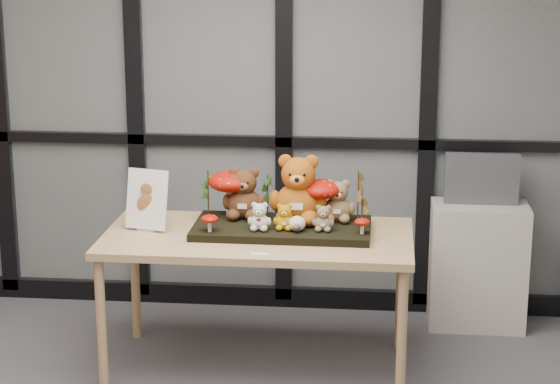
# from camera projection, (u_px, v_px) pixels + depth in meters

# --- Properties ---
(room_shell) EXTENTS (5.00, 5.00, 5.00)m
(room_shell) POSITION_uv_depth(u_px,v_px,m) (92.00, 108.00, 3.58)
(room_shell) COLOR #B3B1A9
(room_shell) RESTS_ON floor
(glass_partition) EXTENTS (4.90, 0.06, 2.78)m
(glass_partition) POSITION_uv_depth(u_px,v_px,m) (209.00, 79.00, 6.02)
(glass_partition) COLOR #2D383F
(glass_partition) RESTS_ON floor
(display_table) EXTENTS (1.61, 0.81, 0.75)m
(display_table) POSITION_uv_depth(u_px,v_px,m) (258.00, 247.00, 5.27)
(display_table) COLOR tan
(display_table) RESTS_ON floor
(diorama_tray) EXTENTS (0.93, 0.47, 0.04)m
(diorama_tray) POSITION_uv_depth(u_px,v_px,m) (282.00, 228.00, 5.29)
(diorama_tray) COLOR black
(diorama_tray) RESTS_ON display_table
(bear_pooh_yellow) EXTENTS (0.31, 0.28, 0.40)m
(bear_pooh_yellow) POSITION_uv_depth(u_px,v_px,m) (298.00, 185.00, 5.30)
(bear_pooh_yellow) COLOR #A85011
(bear_pooh_yellow) RESTS_ON diorama_tray
(bear_brown_medium) EXTENTS (0.23, 0.21, 0.30)m
(bear_brown_medium) POSITION_uv_depth(u_px,v_px,m) (244.00, 190.00, 5.38)
(bear_brown_medium) COLOR #4F2D17
(bear_brown_medium) RESTS_ON diorama_tray
(bear_tan_back) EXTENTS (0.19, 0.17, 0.24)m
(bear_tan_back) POSITION_uv_depth(u_px,v_px,m) (338.00, 198.00, 5.33)
(bear_tan_back) COLOR olive
(bear_tan_back) RESTS_ON diorama_tray
(bear_small_yellow) EXTENTS (0.12, 0.10, 0.15)m
(bear_small_yellow) POSITION_uv_depth(u_px,v_px,m) (285.00, 215.00, 5.19)
(bear_small_yellow) COLOR #BC850A
(bear_small_yellow) RESTS_ON diorama_tray
(bear_white_bow) EXTENTS (0.12, 0.11, 0.16)m
(bear_white_bow) POSITION_uv_depth(u_px,v_px,m) (260.00, 215.00, 5.18)
(bear_white_bow) COLOR silver
(bear_white_bow) RESTS_ON diorama_tray
(bear_beige_small) EXTENTS (0.11, 0.10, 0.15)m
(bear_beige_small) POSITION_uv_depth(u_px,v_px,m) (323.00, 216.00, 5.17)
(bear_beige_small) COLOR #856C4E
(bear_beige_small) RESTS_ON diorama_tray
(plush_cream_hedgehog) EXTENTS (0.07, 0.06, 0.09)m
(plush_cream_hedgehog) POSITION_uv_depth(u_px,v_px,m) (297.00, 223.00, 5.17)
(plush_cream_hedgehog) COLOR silver
(plush_cream_hedgehog) RESTS_ON diorama_tray
(mushroom_back_left) EXTENTS (0.24, 0.24, 0.27)m
(mushroom_back_left) POSITION_uv_depth(u_px,v_px,m) (231.00, 191.00, 5.42)
(mushroom_back_left) COLOR #980F04
(mushroom_back_left) RESTS_ON diorama_tray
(mushroom_back_right) EXTENTS (0.22, 0.22, 0.24)m
(mushroom_back_right) POSITION_uv_depth(u_px,v_px,m) (321.00, 198.00, 5.33)
(mushroom_back_right) COLOR #980F04
(mushroom_back_right) RESTS_ON diorama_tray
(mushroom_front_left) EXTENTS (0.09, 0.09, 0.10)m
(mushroom_front_left) POSITION_uv_depth(u_px,v_px,m) (210.00, 222.00, 5.16)
(mushroom_front_left) COLOR #980F04
(mushroom_front_left) RESTS_ON diorama_tray
(mushroom_front_right) EXTENTS (0.08, 0.08, 0.09)m
(mushroom_front_right) POSITION_uv_depth(u_px,v_px,m) (362.00, 225.00, 5.12)
(mushroom_front_right) COLOR #980F04
(mushroom_front_right) RESTS_ON diorama_tray
(sprig_green_far_left) EXTENTS (0.05, 0.05, 0.25)m
(sprig_green_far_left) POSITION_uv_depth(u_px,v_px,m) (208.00, 193.00, 5.41)
(sprig_green_far_left) COLOR black
(sprig_green_far_left) RESTS_ON diorama_tray
(sprig_green_mid_left) EXTENTS (0.05, 0.05, 0.25)m
(sprig_green_mid_left) POSITION_uv_depth(u_px,v_px,m) (233.00, 192.00, 5.45)
(sprig_green_mid_left) COLOR black
(sprig_green_mid_left) RESTS_ON diorama_tray
(sprig_dry_far_right) EXTENTS (0.05, 0.05, 0.27)m
(sprig_dry_far_right) POSITION_uv_depth(u_px,v_px,m) (358.00, 196.00, 5.31)
(sprig_dry_far_right) COLOR brown
(sprig_dry_far_right) RESTS_ON diorama_tray
(sprig_dry_mid_right) EXTENTS (0.05, 0.05, 0.21)m
(sprig_dry_mid_right) POSITION_uv_depth(u_px,v_px,m) (362.00, 209.00, 5.20)
(sprig_dry_mid_right) COLOR brown
(sprig_dry_mid_right) RESTS_ON diorama_tray
(sprig_green_centre) EXTENTS (0.05, 0.05, 0.22)m
(sprig_green_centre) POSITION_uv_depth(u_px,v_px,m) (268.00, 195.00, 5.44)
(sprig_green_centre) COLOR black
(sprig_green_centre) RESTS_ON diorama_tray
(sign_holder) EXTENTS (0.24, 0.12, 0.32)m
(sign_holder) POSITION_uv_depth(u_px,v_px,m) (147.00, 202.00, 5.29)
(sign_holder) COLOR silver
(sign_holder) RESTS_ON display_table
(label_card) EXTENTS (0.09, 0.03, 0.00)m
(label_card) POSITION_uv_depth(u_px,v_px,m) (260.00, 254.00, 4.94)
(label_card) COLOR white
(label_card) RESTS_ON display_table
(cabinet) EXTENTS (0.56, 0.32, 0.74)m
(cabinet) POSITION_uv_depth(u_px,v_px,m) (478.00, 266.00, 5.94)
(cabinet) COLOR #B2AA9F
(cabinet) RESTS_ON floor
(monitor) EXTENTS (0.42, 0.04, 0.30)m
(monitor) POSITION_uv_depth(u_px,v_px,m) (482.00, 179.00, 5.83)
(monitor) COLOR #494C50
(monitor) RESTS_ON cabinet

